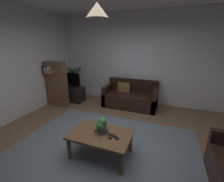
# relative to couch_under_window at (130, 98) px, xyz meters

# --- Properties ---
(floor) EXTENTS (5.31, 5.13, 0.02)m
(floor) POSITION_rel_couch_under_window_xyz_m (0.06, -2.09, -0.29)
(floor) COLOR brown
(floor) RESTS_ON ground
(rug) EXTENTS (3.45, 2.82, 0.01)m
(rug) POSITION_rel_couch_under_window_xyz_m (0.06, -2.29, -0.27)
(rug) COLOR slate
(rug) RESTS_ON ground
(wall_back) EXTENTS (5.43, 0.06, 2.87)m
(wall_back) POSITION_rel_couch_under_window_xyz_m (0.06, 0.50, 1.16)
(wall_back) COLOR silver
(wall_back) RESTS_ON ground
(window_pane) EXTENTS (1.21, 0.01, 0.93)m
(window_pane) POSITION_rel_couch_under_window_xyz_m (-0.05, 0.47, 1.10)
(window_pane) COLOR white
(couch_under_window) EXTENTS (1.63, 0.82, 0.82)m
(couch_under_window) POSITION_rel_couch_under_window_xyz_m (0.00, 0.00, 0.00)
(couch_under_window) COLOR black
(couch_under_window) RESTS_ON ground
(coffee_table) EXTENTS (1.07, 0.69, 0.44)m
(coffee_table) POSITION_rel_couch_under_window_xyz_m (0.07, -2.36, 0.10)
(coffee_table) COLOR brown
(coffee_table) RESTS_ON ground
(book_on_table_0) EXTENTS (0.15, 0.11, 0.03)m
(book_on_table_0) POSITION_rel_couch_under_window_xyz_m (-0.01, -2.28, 0.18)
(book_on_table_0) COLOR #387247
(book_on_table_0) RESTS_ON coffee_table
(remote_on_table_0) EXTENTS (0.12, 0.17, 0.02)m
(remote_on_table_0) POSITION_rel_couch_under_window_xyz_m (0.25, -2.38, 0.18)
(remote_on_table_0) COLOR black
(remote_on_table_0) RESTS_ON coffee_table
(remote_on_table_1) EXTENTS (0.16, 0.13, 0.02)m
(remote_on_table_1) POSITION_rel_couch_under_window_xyz_m (0.34, -2.38, 0.18)
(remote_on_table_1) COLOR black
(remote_on_table_1) RESTS_ON coffee_table
(potted_plant_on_table) EXTENTS (0.21, 0.21, 0.28)m
(potted_plant_on_table) POSITION_rel_couch_under_window_xyz_m (0.07, -2.31, 0.31)
(potted_plant_on_table) COLOR #4C4C51
(potted_plant_on_table) RESTS_ON coffee_table
(tv_stand) EXTENTS (0.90, 0.44, 0.50)m
(tv_stand) POSITION_rel_couch_under_window_xyz_m (-2.04, -0.28, -0.03)
(tv_stand) COLOR black
(tv_stand) RESTS_ON ground
(tv) EXTENTS (0.80, 0.16, 0.50)m
(tv) POSITION_rel_couch_under_window_xyz_m (-2.04, -0.30, 0.48)
(tv) COLOR black
(tv) RESTS_ON tv_stand
(potted_palm_corner) EXTENTS (0.71, 0.95, 1.25)m
(potted_palm_corner) POSITION_rel_couch_under_window_xyz_m (-2.23, 0.25, 0.28)
(potted_palm_corner) COLOR #4C4C51
(potted_palm_corner) RESTS_ON ground
(bookshelf_corner) EXTENTS (0.70, 0.31, 1.40)m
(bookshelf_corner) POSITION_rel_couch_under_window_xyz_m (-2.22, -0.74, 0.44)
(bookshelf_corner) COLOR brown
(bookshelf_corner) RESTS_ON ground
(pendant_lamp) EXTENTS (0.32, 0.32, 0.59)m
(pendant_lamp) POSITION_rel_couch_under_window_xyz_m (0.07, -2.36, 2.10)
(pendant_lamp) COLOR black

